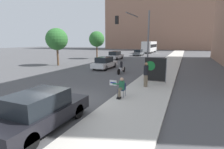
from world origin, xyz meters
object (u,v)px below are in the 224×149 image
object	(u,v)px
traffic_light_pole	(136,32)
parked_car_curbside	(40,111)
car_on_road_distant	(139,53)
city_bus_on_road	(150,46)
seated_protester	(121,87)
street_tree_midblock	(97,39)
car_on_road_midblock	(115,55)
protest_banner	(155,69)
car_on_road_nearest	(105,63)
motorcycle_on_road	(121,68)
jogger_on_sidewalk	(146,74)
street_tree_near_curb	(57,39)

from	to	relation	value
traffic_light_pole	parked_car_curbside	bearing A→B (deg)	-91.33
car_on_road_distant	city_bus_on_road	xyz separation A→B (m)	(0.20, 12.07, 1.17)
seated_protester	city_bus_on_road	xyz separation A→B (m)	(-6.84, 43.59, 1.16)
city_bus_on_road	seated_protester	bearing A→B (deg)	-81.08
city_bus_on_road	car_on_road_distant	bearing A→B (deg)	-90.96
parked_car_curbside	street_tree_midblock	size ratio (longest dim) A/B	0.80
car_on_road_midblock	protest_banner	bearing A→B (deg)	-58.46
car_on_road_nearest	motorcycle_on_road	world-z (taller)	car_on_road_nearest
protest_banner	parked_car_curbside	bearing A→B (deg)	-107.03
protest_banner	parked_car_curbside	distance (m)	9.73
jogger_on_sidewalk	car_on_road_midblock	bearing A→B (deg)	-82.65
car_on_road_midblock	street_tree_midblock	bearing A→B (deg)	178.90
city_bus_on_road	street_tree_near_curb	size ratio (longest dim) A/B	2.06
car_on_road_nearest	city_bus_on_road	world-z (taller)	city_bus_on_road
street_tree_near_curb	seated_protester	bearing A→B (deg)	-37.82
car_on_road_midblock	car_on_road_distant	size ratio (longest dim) A/B	1.02
parked_car_curbside	car_on_road_nearest	size ratio (longest dim) A/B	0.96
seated_protester	parked_car_curbside	xyz separation A→B (m)	(-1.65, -4.64, 0.00)
street_tree_near_curb	car_on_road_nearest	bearing A→B (deg)	-1.10
traffic_light_pole	car_on_road_distant	bearing A→B (deg)	103.67
protest_banner	street_tree_near_curb	distance (m)	15.76
jogger_on_sidewalk	car_on_road_nearest	bearing A→B (deg)	-67.90
seated_protester	car_on_road_distant	distance (m)	32.30
car_on_road_nearest	parked_car_curbside	bearing A→B (deg)	-74.03
jogger_on_sidewalk	protest_banner	xyz separation A→B (m)	(0.34, 1.73, 0.13)
street_tree_near_curb	parked_car_curbside	bearing A→B (deg)	-52.10
car_on_road_midblock	car_on_road_nearest	bearing A→B (deg)	-74.78
parked_car_curbside	street_tree_midblock	xyz separation A→B (m)	(-11.07, 25.72, 3.05)
parked_car_curbside	car_on_road_midblock	xyz separation A→B (m)	(-7.19, 25.64, 0.02)
city_bus_on_road	parked_car_curbside	bearing A→B (deg)	-83.86
car_on_road_nearest	car_on_road_distant	distance (m)	21.37
seated_protester	traffic_light_pole	world-z (taller)	traffic_light_pole
street_tree_near_curb	jogger_on_sidewalk	bearing A→B (deg)	-27.57
seated_protester	parked_car_curbside	world-z (taller)	parked_car_curbside
protest_banner	car_on_road_nearest	distance (m)	8.99
parked_car_curbside	car_on_road_distant	xyz separation A→B (m)	(-5.39, 36.16, -0.01)
city_bus_on_road	street_tree_near_curb	world-z (taller)	street_tree_near_curb
car_on_road_midblock	motorcycle_on_road	xyz separation A→B (m)	(5.97, -13.02, -0.20)
protest_banner	traffic_light_pole	xyz separation A→B (m)	(-2.55, 3.49, 3.15)
parked_car_curbside	motorcycle_on_road	distance (m)	12.68
car_on_road_nearest	motorcycle_on_road	size ratio (longest dim) A/B	1.99
parked_car_curbside	motorcycle_on_road	bearing A→B (deg)	95.49
parked_car_curbside	street_tree_near_curb	world-z (taller)	street_tree_near_curb
car_on_road_distant	street_tree_midblock	world-z (taller)	street_tree_midblock
street_tree_midblock	car_on_road_midblock	bearing A→B (deg)	-1.10
city_bus_on_road	motorcycle_on_road	bearing A→B (deg)	-83.64
protest_banner	car_on_road_distant	size ratio (longest dim) A/B	0.44
car_on_road_distant	motorcycle_on_road	bearing A→B (deg)	-79.94
protest_banner	car_on_road_distant	xyz separation A→B (m)	(-8.23, 26.86, -0.44)
parked_car_curbside	city_bus_on_road	bearing A→B (deg)	96.14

